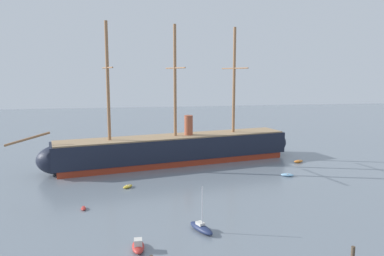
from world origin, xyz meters
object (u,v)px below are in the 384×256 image
object	(u,v)px
dinghy_mid_left	(84,208)
dinghy_far_right	(298,161)
tall_ship	(175,149)
dinghy_far_left	(55,164)
dinghy_alongside_bow	(128,186)
dinghy_distant_centre	(177,154)
dinghy_alongside_stern	(287,175)
mooring_piling_left_pair	(353,255)
motorboat_foreground_left	(138,246)
sailboat_near_centre	(201,228)

from	to	relation	value
dinghy_mid_left	dinghy_far_right	world-z (taller)	dinghy_far_right
tall_ship	dinghy_far_left	distance (m)	27.61
tall_ship	dinghy_far_left	world-z (taller)	tall_ship
dinghy_alongside_bow	dinghy_distant_centre	bearing A→B (deg)	63.46
tall_ship	dinghy_distant_centre	bearing A→B (deg)	79.72
tall_ship	dinghy_alongside_stern	world-z (taller)	tall_ship
mooring_piling_left_pair	dinghy_alongside_stern	bearing A→B (deg)	77.12
tall_ship	dinghy_far_right	bearing A→B (deg)	-8.99
dinghy_distant_centre	dinghy_far_right	bearing A→B (deg)	-25.47
motorboat_foreground_left	sailboat_near_centre	xyz separation A→B (m)	(8.49, 3.85, 0.01)
mooring_piling_left_pair	sailboat_near_centre	bearing A→B (deg)	143.19
dinghy_mid_left	dinghy_far_left	world-z (taller)	dinghy_far_left
sailboat_near_centre	dinghy_far_left	bearing A→B (deg)	122.27
dinghy_far_left	dinghy_alongside_bow	bearing A→B (deg)	-50.49
dinghy_far_right	tall_ship	bearing A→B (deg)	171.01
dinghy_distant_centre	mooring_piling_left_pair	bearing A→B (deg)	-78.55
tall_ship	dinghy_distant_centre	xyz separation A→B (m)	(1.52, 8.39, -3.23)
motorboat_foreground_left	dinghy_far_left	bearing A→B (deg)	111.08
tall_ship	dinghy_alongside_stern	bearing A→B (deg)	-35.76
dinghy_alongside_bow	dinghy_far_left	xyz separation A→B (m)	(-16.11, 19.54, 0.06)
dinghy_far_left	mooring_piling_left_pair	distance (m)	65.70
dinghy_far_left	mooring_piling_left_pair	size ratio (longest dim) A/B	1.49
dinghy_alongside_bow	dinghy_alongside_stern	xyz separation A→B (m)	(32.22, 1.97, 0.05)
dinghy_mid_left	mooring_piling_left_pair	xyz separation A→B (m)	(31.27, -22.30, 0.76)
tall_ship	dinghy_far_right	distance (m)	29.18
tall_ship	mooring_piling_left_pair	bearing A→B (deg)	-75.00
dinghy_alongside_stern	dinghy_far_left	xyz separation A→B (m)	(-48.33, 17.56, 0.02)
tall_ship	dinghy_mid_left	size ratio (longest dim) A/B	35.54
tall_ship	dinghy_alongside_stern	distance (m)	26.08
dinghy_far_right	motorboat_foreground_left	bearing A→B (deg)	-136.08
dinghy_alongside_bow	dinghy_far_right	xyz separation A→B (m)	(39.86, 12.57, 0.05)
tall_ship	dinghy_alongside_stern	size ratio (longest dim) A/B	23.10
motorboat_foreground_left	dinghy_alongside_stern	xyz separation A→B (m)	(31.22, 26.83, -0.21)
motorboat_foreground_left	sailboat_near_centre	world-z (taller)	sailboat_near_centre
dinghy_alongside_bow	dinghy_distant_centre	size ratio (longest dim) A/B	1.11
motorboat_foreground_left	mooring_piling_left_pair	distance (m)	24.53
motorboat_foreground_left	dinghy_far_right	distance (m)	53.95
motorboat_foreground_left	sailboat_near_centre	bearing A→B (deg)	24.38
dinghy_mid_left	dinghy_alongside_bow	size ratio (longest dim) A/B	0.81
sailboat_near_centre	dinghy_alongside_bow	distance (m)	23.05
dinghy_alongside_stern	motorboat_foreground_left	bearing A→B (deg)	-139.32
tall_ship	mooring_piling_left_pair	distance (m)	51.08
dinghy_alongside_bow	dinghy_alongside_stern	bearing A→B (deg)	3.51
dinghy_alongside_stern	dinghy_far_left	size ratio (longest dim) A/B	0.98
dinghy_alongside_stern	dinghy_far_right	xyz separation A→B (m)	(7.64, 10.60, 0.00)
dinghy_mid_left	dinghy_alongside_stern	size ratio (longest dim) A/B	0.65
sailboat_near_centre	dinghy_far_right	bearing A→B (deg)	47.87
motorboat_foreground_left	dinghy_alongside_stern	size ratio (longest dim) A/B	1.25
tall_ship	dinghy_mid_left	bearing A→B (deg)	-123.82
dinghy_distant_centre	sailboat_near_centre	bearing A→B (deg)	-93.99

